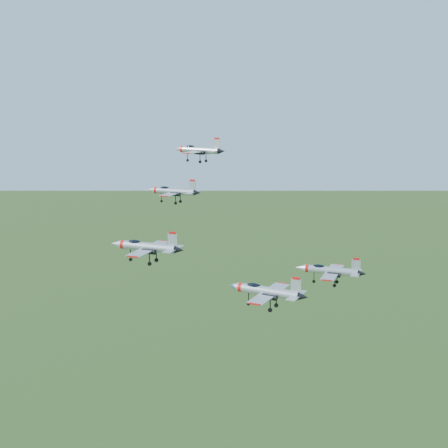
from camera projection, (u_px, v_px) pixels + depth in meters
The scene contains 5 objects.
jet_lead at pixel (198, 150), 131.43m from camera, with size 12.81×10.59×3.42m.
jet_left_high at pixel (173, 191), 111.74m from camera, with size 10.64×8.99×2.87m.
jet_right_high at pixel (146, 246), 93.21m from camera, with size 12.17×10.29×3.29m.
jet_left_low at pixel (329, 270), 110.14m from camera, with size 12.49×10.59×3.38m.
jet_right_low at pixel (266, 291), 90.74m from camera, with size 12.79×10.68×3.42m.
Camera 1 is at (65.00, -88.39, 151.35)m, focal length 50.00 mm.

